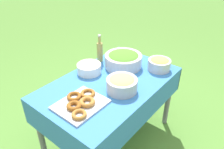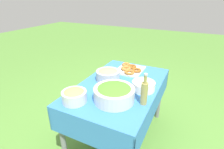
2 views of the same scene
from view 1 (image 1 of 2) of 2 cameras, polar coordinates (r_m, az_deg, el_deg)
ground_plane at (r=2.31m, az=-0.47°, el=-16.15°), size 14.00×14.00×0.00m
picnic_table at (r=1.92m, az=-0.54°, el=-4.41°), size 1.23×0.76×0.68m
salad_bowl at (r=2.06m, az=2.98°, el=3.97°), size 0.35×0.35×0.14m
pasta_bowl at (r=1.72m, az=2.59°, el=-2.36°), size 0.25×0.25×0.13m
donut_platter at (r=1.62m, az=-8.15°, el=-7.41°), size 0.36×0.31×0.05m
plate_stack at (r=1.98m, az=-6.08°, el=1.54°), size 0.22×0.22×0.08m
olive_oil_bottle at (r=2.14m, az=-3.19°, el=6.10°), size 0.06×0.06×0.28m
fruit_bowl at (r=2.06m, az=12.25°, el=2.82°), size 0.21×0.21×0.12m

